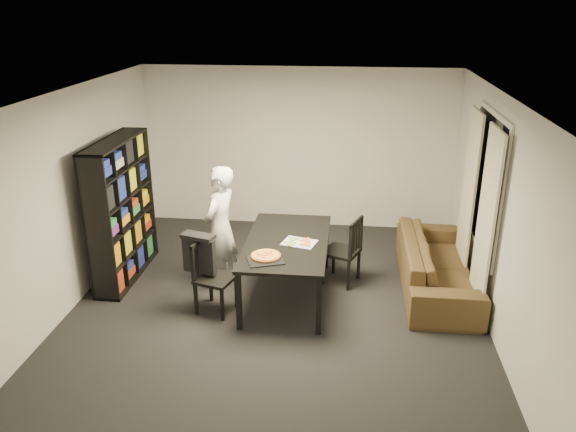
# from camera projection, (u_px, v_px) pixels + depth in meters

# --- Properties ---
(room) EXTENTS (5.01, 5.51, 2.61)m
(room) POSITION_uv_depth(u_px,v_px,m) (276.00, 207.00, 6.53)
(room) COLOR black
(room) RESTS_ON ground
(window_pane) EXTENTS (0.02, 1.40, 1.60)m
(window_pane) POSITION_uv_depth(u_px,v_px,m) (487.00, 183.00, 6.75)
(window_pane) COLOR black
(window_pane) RESTS_ON room
(window_frame) EXTENTS (0.03, 1.52, 1.72)m
(window_frame) POSITION_uv_depth(u_px,v_px,m) (487.00, 183.00, 6.75)
(window_frame) COLOR white
(window_frame) RESTS_ON room
(curtain_left) EXTENTS (0.03, 0.70, 2.25)m
(curtain_left) POSITION_uv_depth(u_px,v_px,m) (485.00, 225.00, 6.41)
(curtain_left) COLOR beige
(curtain_left) RESTS_ON room
(curtain_right) EXTENTS (0.03, 0.70, 2.25)m
(curtain_right) POSITION_uv_depth(u_px,v_px,m) (468.00, 196.00, 7.37)
(curtain_right) COLOR beige
(curtain_right) RESTS_ON room
(bookshelf) EXTENTS (0.35, 1.50, 1.90)m
(bookshelf) POSITION_uv_depth(u_px,v_px,m) (121.00, 210.00, 7.43)
(bookshelf) COLOR black
(bookshelf) RESTS_ON room
(dining_table) EXTENTS (1.01, 1.82, 0.76)m
(dining_table) POSITION_uv_depth(u_px,v_px,m) (287.00, 246.00, 7.00)
(dining_table) COLOR black
(dining_table) RESTS_ON room
(chair_left) EXTENTS (0.52, 0.52, 0.90)m
(chair_left) POSITION_uv_depth(u_px,v_px,m) (209.00, 271.00, 6.73)
(chair_left) COLOR black
(chair_left) RESTS_ON room
(chair_right) EXTENTS (0.55, 0.55, 0.92)m
(chair_right) POSITION_uv_depth(u_px,v_px,m) (348.00, 247.00, 7.36)
(chair_right) COLOR black
(chair_right) RESTS_ON room
(draped_jacket) EXTENTS (0.43, 0.28, 0.50)m
(draped_jacket) POSITION_uv_depth(u_px,v_px,m) (199.00, 252.00, 6.69)
(draped_jacket) COLOR black
(draped_jacket) RESTS_ON chair_left
(person) EXTENTS (0.55, 0.68, 1.64)m
(person) POSITION_uv_depth(u_px,v_px,m) (220.00, 228.00, 7.21)
(person) COLOR silver
(person) RESTS_ON room
(baking_tray) EXTENTS (0.49, 0.44, 0.01)m
(baking_tray) POSITION_uv_depth(u_px,v_px,m) (265.00, 260.00, 6.44)
(baking_tray) COLOR black
(baking_tray) RESTS_ON dining_table
(pepperoni_pizza) EXTENTS (0.35, 0.35, 0.03)m
(pepperoni_pizza) POSITION_uv_depth(u_px,v_px,m) (266.00, 256.00, 6.50)
(pepperoni_pizza) COLOR brown
(pepperoni_pizza) RESTS_ON dining_table
(kitchen_towel) EXTENTS (0.47, 0.40, 0.01)m
(kitchen_towel) POSITION_uv_depth(u_px,v_px,m) (299.00, 243.00, 6.91)
(kitchen_towel) COLOR white
(kitchen_towel) RESTS_ON dining_table
(pizza_slices) EXTENTS (0.44, 0.40, 0.01)m
(pizza_slices) POSITION_uv_depth(u_px,v_px,m) (299.00, 242.00, 6.91)
(pizza_slices) COLOR #DEC545
(pizza_slices) RESTS_ON dining_table
(sofa) EXTENTS (0.88, 2.25, 0.66)m
(sofa) POSITION_uv_depth(u_px,v_px,m) (437.00, 265.00, 7.32)
(sofa) COLOR #47351C
(sofa) RESTS_ON room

